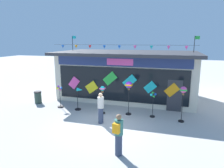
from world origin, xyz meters
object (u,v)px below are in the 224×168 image
Objects in this scene: kite_shop_building at (128,74)px; wind_spinner_right at (153,101)px; wind_spinner_far_left at (60,95)px; wind_spinner_left at (79,96)px; person_mid_plaza at (118,134)px; wind_spinner_far_right at (183,93)px; trash_bin at (38,97)px; wind_spinner_center_left at (103,93)px; person_near_camera at (101,108)px; wind_spinner_center_right at (129,88)px.

kite_shop_building is 4.58m from wind_spinner_right.
wind_spinner_left is (1.46, -0.10, 0.09)m from wind_spinner_far_left.
wind_spinner_right is 4.53m from person_mid_plaza.
wind_spinner_far_right is 9.75m from trash_bin.
kite_shop_building is 4.19m from wind_spinner_center_left.
wind_spinner_far_right is 1.18× the size of person_near_camera.
wind_spinner_far_right reaches higher than wind_spinner_center_left.
wind_spinner_left is 0.94× the size of wind_spinner_right.
wind_spinner_center_left is at bearing -58.82° from person_near_camera.
wind_spinner_far_right reaches higher than person_mid_plaza.
wind_spinner_right is at bearing -87.19° from person_mid_plaza.
wind_spinner_center_right reaches higher than trash_bin.
wind_spinner_far_right is at bearing -46.19° from kite_shop_building.
wind_spinner_center_right reaches higher than person_mid_plaza.
person_mid_plaza is (5.19, -4.47, 0.05)m from wind_spinner_far_left.
person_near_camera is at bearing -26.07° from wind_spinner_far_left.
wind_spinner_right is (1.43, -0.03, -0.67)m from wind_spinner_center_right.
wind_spinner_far_left is 1.04× the size of wind_spinner_left.
wind_spinner_center_right is 1.21× the size of person_mid_plaza.
person_mid_plaza is at bearing -82.94° from wind_spinner_center_right.
wind_spinner_center_left is 3.00m from wind_spinner_right.
wind_spinner_far_right is at bearing -106.41° from person_mid_plaza.
kite_shop_building is at bearing 45.76° from wind_spinner_far_left.
wind_spinner_left is at bearing -178.09° from wind_spinner_center_right.
wind_spinner_far_left is 3.87m from person_near_camera.
wind_spinner_right is at bearing -3.06° from trash_bin.
wind_spinner_left is 4.61m from wind_spinner_right.
wind_spinner_left is 6.24m from wind_spinner_far_right.
wind_spinner_far_left is at bearing -11.34° from trash_bin.
wind_spinner_far_left is at bearing -134.24° from kite_shop_building.
wind_spinner_far_right is (7.65, -0.27, 0.78)m from wind_spinner_far_left.
wind_spinner_left is (-2.27, -3.93, -0.88)m from kite_shop_building.
trash_bin is at bearing 172.26° from wind_spinner_center_left.
wind_spinner_center_left is 1.53m from person_near_camera.
wind_spinner_right is at bearing 5.05° from wind_spinner_center_left.
wind_spinner_far_right is at bearing -8.59° from wind_spinner_right.
wind_spinner_far_right reaches higher than trash_bin.
kite_shop_building reaches higher than person_mid_plaza.
kite_shop_building is 6.07× the size of person_mid_plaza.
trash_bin is (-2.01, 0.40, -0.40)m from wind_spinner_far_left.
kite_shop_building reaches higher than person_near_camera.
wind_spinner_left is at bearing -35.54° from person_mid_plaza.
wind_spinner_center_left is at bearing -49.43° from person_mid_plaza.
kite_shop_building reaches higher than wind_spinner_far_left.
trash_bin is at bearing 176.03° from wind_spinner_far_right.
wind_spinner_center_right is (4.64, 0.00, 0.84)m from wind_spinner_far_left.
kite_shop_building is 6.82m from trash_bin.
person_mid_plaza is at bearing -79.99° from kite_shop_building.
wind_spinner_left is 0.73× the size of wind_spinner_far_right.
kite_shop_building is 8.47m from person_mid_plaza.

